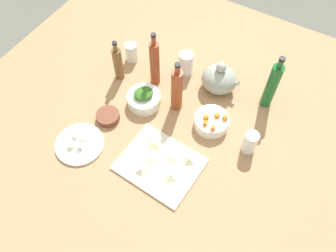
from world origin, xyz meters
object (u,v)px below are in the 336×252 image
object	(u,v)px
plate_tofu	(80,144)
drinking_glass_2	(131,52)
cutting_board	(160,164)
bottle_0	(155,63)
drinking_glass_1	(186,63)
teapot	(219,79)
bowl_carrots	(211,122)
bowl_small_side	(108,116)
bottle_2	(118,63)
drinking_glass_0	(250,142)
bottle_1	(272,85)
bowl_greens	(144,99)
bottle_3	(177,89)

from	to	relation	value
plate_tofu	drinking_glass_2	bearing A→B (deg)	99.06
cutting_board	plate_tofu	size ratio (longest dim) A/B	1.54
bottle_0	cutting_board	bearing A→B (deg)	-56.30
plate_tofu	drinking_glass_1	world-z (taller)	drinking_glass_1
cutting_board	drinking_glass_2	bearing A→B (deg)	134.20
cutting_board	teapot	world-z (taller)	teapot
bowl_carrots	drinking_glass_2	bearing A→B (deg)	163.07
drinking_glass_1	bowl_small_side	bearing A→B (deg)	-111.50
bowl_small_side	bottle_0	bearing A→B (deg)	76.73
bottle_2	drinking_glass_1	bearing A→B (deg)	35.44
cutting_board	plate_tofu	distance (cm)	35.20
cutting_board	drinking_glass_0	world-z (taller)	drinking_glass_0
teapot	bottle_2	bearing A→B (deg)	-158.51
bottle_0	drinking_glass_0	xyz separation A→B (cm)	(52.68, -12.34, -7.08)
teapot	drinking_glass_2	world-z (taller)	teapot
bottle_2	bottle_1	bearing A→B (deg)	16.86
plate_tofu	bowl_small_side	xyz separation A→B (cm)	(2.42, 17.11, 0.95)
bowl_greens	bottle_0	bearing A→B (deg)	99.91
plate_tofu	bowl_carrots	xyz separation A→B (cm)	(43.38, 36.89, 2.05)
plate_tofu	drinking_glass_1	xyz separation A→B (cm)	(18.77, 58.61, 5.28)
bowl_carrots	teapot	size ratio (longest dim) A/B	0.83
teapot	bottle_2	world-z (taller)	bottle_2
bowl_carrots	bottle_2	world-z (taller)	bottle_2
plate_tofu	teapot	xyz separation A→B (cm)	(36.77, 57.47, 5.76)
plate_tofu	bowl_carrots	size ratio (longest dim) A/B	1.37
bowl_carrots	teapot	xyz separation A→B (cm)	(-6.61, 20.58, 3.71)
cutting_board	bowl_small_side	bearing A→B (deg)	165.66
teapot	drinking_glass_1	bearing A→B (deg)	176.36
bottle_1	bowl_carrots	bearing A→B (deg)	-124.40
bowl_carrots	bowl_small_side	distance (cm)	45.50
bowl_greens	teapot	world-z (taller)	teapot
drinking_glass_0	bottle_0	bearing A→B (deg)	166.82
drinking_glass_1	drinking_glass_2	xyz separation A→B (cm)	(-27.17, -5.96, -1.12)
drinking_glass_0	drinking_glass_1	distance (cm)	49.80
drinking_glass_1	bottle_2	bearing A→B (deg)	-144.56
cutting_board	bowl_carrots	xyz separation A→B (cm)	(9.36, 27.86, 2.15)
plate_tofu	bottle_0	xyz separation A→B (cm)	(9.27, 46.14, 11.96)
bowl_carrots	teapot	distance (cm)	21.93
bowl_greens	drinking_glass_0	bearing A→B (deg)	1.64
bowl_greens	drinking_glass_0	world-z (taller)	drinking_glass_0
bottle_2	bowl_greens	bearing A→B (deg)	-22.54
teapot	bottle_0	bearing A→B (deg)	-157.63
bottle_1	bottle_2	xyz separation A→B (cm)	(-66.58, -20.18, -3.32)
cutting_board	bottle_3	distance (cm)	32.64
plate_tofu	teapot	world-z (taller)	teapot
bowl_small_side	drinking_glass_0	distance (cm)	61.95
drinking_glass_2	drinking_glass_0	bearing A→B (deg)	-15.00
plate_tofu	drinking_glass_1	bearing A→B (deg)	72.24
bottle_3	bowl_greens	bearing A→B (deg)	-156.18
bottle_0	drinking_glass_1	world-z (taller)	bottle_0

